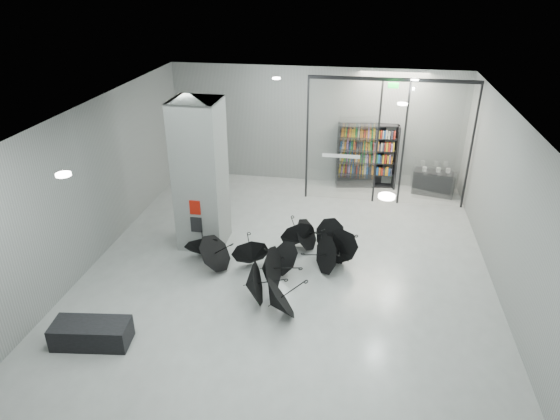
% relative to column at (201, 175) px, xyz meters
% --- Properties ---
extents(room, '(14.00, 14.02, 4.01)m').
position_rel_column_xyz_m(room, '(2.50, -2.00, 0.84)').
color(room, gray).
rests_on(room, ground).
extents(column, '(1.20, 1.20, 4.00)m').
position_rel_column_xyz_m(column, '(0.00, 0.00, 0.00)').
color(column, slate).
rests_on(column, ground).
extents(fire_cabinet, '(0.28, 0.04, 0.38)m').
position_rel_column_xyz_m(fire_cabinet, '(0.00, -0.62, -0.65)').
color(fire_cabinet, '#A50A07').
rests_on(fire_cabinet, column).
extents(info_panel, '(0.30, 0.03, 0.42)m').
position_rel_column_xyz_m(info_panel, '(0.00, -0.62, -1.15)').
color(info_panel, black).
rests_on(info_panel, column).
extents(exit_sign, '(0.30, 0.06, 0.15)m').
position_rel_column_xyz_m(exit_sign, '(4.90, 3.30, 1.82)').
color(exit_sign, '#0CE533').
rests_on(exit_sign, room).
extents(glass_partition, '(5.06, 0.08, 4.00)m').
position_rel_column_xyz_m(glass_partition, '(4.89, 3.50, 0.18)').
color(glass_partition, silver).
rests_on(glass_partition, ground).
extents(bench, '(1.61, 0.85, 0.49)m').
position_rel_column_xyz_m(bench, '(-1.01, -4.42, -1.75)').
color(bench, black).
rests_on(bench, ground).
extents(bookshelf, '(2.05, 0.70, 2.21)m').
position_rel_column_xyz_m(bookshelf, '(4.33, 4.75, -0.89)').
color(bookshelf, black).
rests_on(bookshelf, ground).
extents(shop_counter, '(1.43, 0.83, 0.80)m').
position_rel_column_xyz_m(shop_counter, '(6.60, 4.41, -1.60)').
color(shop_counter, black).
rests_on(shop_counter, ground).
extents(umbrella_cluster, '(4.62, 4.56, 1.26)m').
position_rel_column_xyz_m(umbrella_cluster, '(2.41, -1.15, -1.69)').
color(umbrella_cluster, black).
rests_on(umbrella_cluster, ground).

